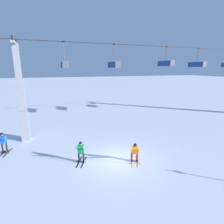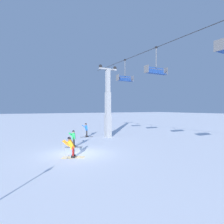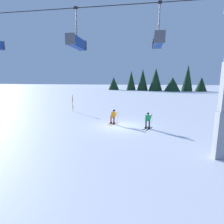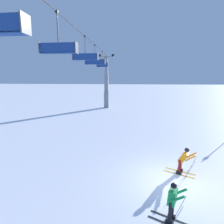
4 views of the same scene
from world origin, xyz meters
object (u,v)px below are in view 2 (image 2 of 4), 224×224
(chairlift_seat_nearest, at_px, (125,78))
(skier_carving_main, at_px, (71,145))
(skier_distant_uphill, at_px, (74,137))
(chairlift_seat_second, at_px, (156,70))
(lift_tower_near, at_px, (108,107))
(skier_distant_downhill, at_px, (86,129))

(chairlift_seat_nearest, bearing_deg, skier_carving_main, -62.13)
(skier_distant_uphill, bearing_deg, chairlift_seat_nearest, 92.40)
(chairlift_seat_second, bearing_deg, lift_tower_near, 180.00)
(skier_distant_uphill, height_order, skier_distant_downhill, skier_distant_downhill)
(chairlift_seat_nearest, xyz_separation_m, skier_distant_uphill, (0.25, -5.88, -6.05))
(skier_carving_main, bearing_deg, skier_distant_downhill, 151.97)
(chairlift_seat_nearest, relative_size, chairlift_seat_second, 1.01)
(chairlift_seat_nearest, height_order, chairlift_seat_second, same)
(chairlift_seat_second, relative_size, skier_distant_uphill, 1.44)
(skier_distant_uphill, relative_size, skier_distant_downhill, 0.91)
(skier_carving_main, height_order, skier_distant_uphill, skier_distant_uphill)
(lift_tower_near, relative_size, skier_distant_downhill, 5.05)
(lift_tower_near, bearing_deg, skier_carving_main, -43.23)
(skier_carving_main, relative_size, chairlift_seat_second, 0.73)
(skier_carving_main, xyz_separation_m, lift_tower_near, (-7.71, 7.24, 2.91))
(skier_distant_uphill, distance_m, skier_distant_downhill, 6.49)
(skier_distant_downhill, bearing_deg, chairlift_seat_second, 13.40)
(lift_tower_near, height_order, chairlift_seat_nearest, lift_tower_near)
(skier_carving_main, height_order, chairlift_seat_nearest, chairlift_seat_nearest)
(chairlift_seat_nearest, height_order, skier_distant_downhill, chairlift_seat_nearest)
(chairlift_seat_second, bearing_deg, skier_carving_main, -98.48)
(skier_distant_uphill, bearing_deg, chairlift_seat_second, 51.58)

